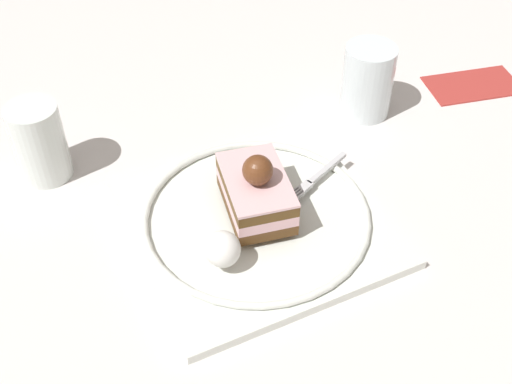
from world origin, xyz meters
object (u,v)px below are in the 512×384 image
(dessert_plate, at_px, (256,219))
(folded_napkin, at_px, (473,85))
(drink_glass_far, at_px, (367,84))
(cake_slice, at_px, (256,191))
(drink_glass_near, at_px, (40,144))
(fork, at_px, (314,179))
(whipped_cream_dollop, at_px, (223,249))

(dessert_plate, relative_size, folded_napkin, 2.44)
(folded_napkin, bearing_deg, drink_glass_far, -173.57)
(cake_slice, distance_m, drink_glass_near, 0.25)
(folded_napkin, bearing_deg, fork, -151.14)
(whipped_cream_dollop, xyz_separation_m, drink_glass_far, (0.22, 0.22, 0.00))
(cake_slice, bearing_deg, dessert_plate, -105.78)
(dessert_plate, distance_m, drink_glass_far, 0.24)
(whipped_cream_dollop, relative_size, drink_glass_near, 0.40)
(fork, xyz_separation_m, drink_glass_near, (-0.28, 0.10, 0.02))
(dessert_plate, distance_m, folded_napkin, 0.38)
(dessert_plate, height_order, folded_napkin, dessert_plate)
(folded_napkin, bearing_deg, cake_slice, -152.92)
(drink_glass_far, height_order, folded_napkin, drink_glass_far)
(whipped_cream_dollop, bearing_deg, folded_napkin, 31.49)
(fork, bearing_deg, folded_napkin, 28.86)
(cake_slice, height_order, fork, cake_slice)
(whipped_cream_dollop, xyz_separation_m, fork, (0.12, 0.09, -0.02))
(dessert_plate, bearing_deg, drink_glass_far, 42.07)
(fork, height_order, drink_glass_far, drink_glass_far)
(whipped_cream_dollop, xyz_separation_m, folded_napkin, (0.38, 0.24, -0.03))
(drink_glass_far, bearing_deg, fork, -129.51)
(whipped_cream_dollop, xyz_separation_m, drink_glass_near, (-0.17, 0.19, 0.01))
(dessert_plate, xyz_separation_m, fork, (0.07, 0.03, 0.01))
(dessert_plate, height_order, whipped_cream_dollop, whipped_cream_dollop)
(cake_slice, bearing_deg, drink_glass_near, 149.22)
(drink_glass_far, bearing_deg, whipped_cream_dollop, -135.87)
(dessert_plate, relative_size, whipped_cream_dollop, 8.07)
(drink_glass_near, bearing_deg, dessert_plate, -32.40)
(dessert_plate, height_order, cake_slice, cake_slice)
(fork, relative_size, drink_glass_near, 0.98)
(dessert_plate, bearing_deg, cake_slice, 74.22)
(dessert_plate, xyz_separation_m, cake_slice, (0.00, 0.01, 0.03))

